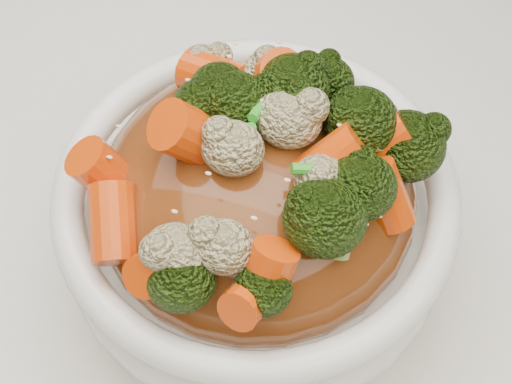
% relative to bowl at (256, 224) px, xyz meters
% --- Properties ---
extents(tablecloth, '(1.20, 0.80, 0.04)m').
position_rel_bowl_xyz_m(tablecloth, '(-0.01, -0.02, -0.06)').
color(tablecloth, silver).
rests_on(tablecloth, dining_table).
extents(bowl, '(0.24, 0.24, 0.08)m').
position_rel_bowl_xyz_m(bowl, '(0.00, 0.00, 0.00)').
color(bowl, white).
rests_on(bowl, tablecloth).
extents(sauce_base, '(0.19, 0.19, 0.09)m').
position_rel_bowl_xyz_m(sauce_base, '(0.00, -0.00, 0.03)').
color(sauce_base, '#612D10').
rests_on(sauce_base, bowl).
extents(carrots, '(0.19, 0.19, 0.05)m').
position_rel_bowl_xyz_m(carrots, '(0.00, -0.00, 0.09)').
color(carrots, '#D34006').
rests_on(carrots, sauce_base).
extents(broccoli, '(0.19, 0.19, 0.04)m').
position_rel_bowl_xyz_m(broccoli, '(0.00, -0.00, 0.09)').
color(broccoli, black).
rests_on(broccoli, sauce_base).
extents(cauliflower, '(0.19, 0.19, 0.03)m').
position_rel_bowl_xyz_m(cauliflower, '(0.00, -0.00, 0.09)').
color(cauliflower, tan).
rests_on(cauliflower, sauce_base).
extents(scallions, '(0.15, 0.15, 0.02)m').
position_rel_bowl_xyz_m(scallions, '(0.00, -0.00, 0.09)').
color(scallions, '#2A9021').
rests_on(scallions, sauce_base).
extents(sesame_seeds, '(0.17, 0.17, 0.01)m').
position_rel_bowl_xyz_m(sesame_seeds, '(0.00, -0.00, 0.09)').
color(sesame_seeds, beige).
rests_on(sesame_seeds, sauce_base).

